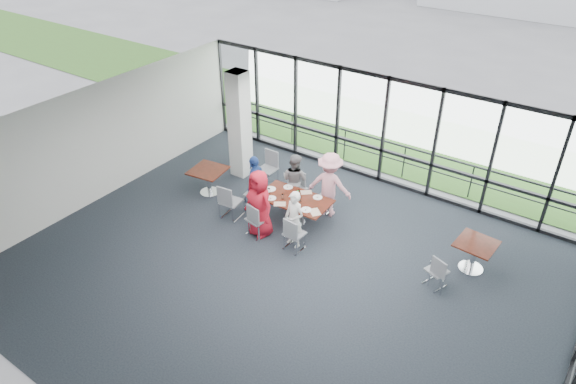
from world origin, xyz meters
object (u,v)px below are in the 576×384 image
Objects in this scene: main_table at (295,203)px; side_table_right at (476,247)px; chair_main_nr at (295,234)px; side_table_left at (208,173)px; chair_spare_la at (231,202)px; structural_column at (239,125)px; diner_end at (255,182)px; chair_main_fr at (324,198)px; chair_main_end at (254,194)px; diner_far_left at (295,180)px; chair_spare_lb at (267,169)px; diner_near_right at (294,219)px; chair_main_nl at (257,219)px; diner_near_left at (259,204)px; chair_spare_r at (437,270)px; chair_main_fl at (298,188)px; diner_far_right at (330,185)px.

main_table is 4.46m from side_table_right.
side_table_right is 4.15m from chair_main_nr.
side_table_left is 1.43m from chair_spare_la.
structural_column is 2.08m from diner_end.
chair_main_fr is at bearing 67.55° from main_table.
diner_far_left is at bearing 126.53° from chair_main_end.
side_table_left is at bearing 150.03° from chair_spare_la.
chair_spare_la is at bearing -33.37° from diner_end.
structural_column is 3.20× the size of chair_spare_lb.
diner_near_right is 1.04m from chair_main_nl.
chair_main_nr is 2.10m from chair_main_end.
side_table_left is at bearing 175.63° from diner_near_left.
chair_main_fr is at bearing 34.79° from chair_spare_la.
chair_main_fl is at bearing -172.29° from chair_spare_r.
main_table is at bearing -161.37° from chair_spare_r.
chair_spare_r reaches higher than main_table.
chair_main_nl is 1.05m from chair_spare_la.
chair_main_end is (-1.30, -0.03, -0.18)m from main_table.
chair_main_nl is at bearing -118.41° from main_table.
chair_spare_r is at bearing -4.59° from main_table.
chair_spare_lb reaches higher than chair_main_nl.
structural_column reaches higher than chair_spare_lb.
main_table is 1.22× the size of diner_far_left.
side_table_right is at bearing 167.57° from diner_far_right.
diner_far_left is 0.38m from chair_main_fl.
chair_main_fr reaches higher than main_table.
structural_column is 3.17m from main_table.
diner_near_right is at bearing 22.09° from chair_main_nl.
side_table_left is 6.71m from chair_spare_r.
diner_end is at bearing 29.92° from chair_main_fr.
side_table_right is 4.05m from chair_main_fr.
diner_far_left is at bearing -3.75° from diner_far_right.
chair_main_fr is 0.97× the size of chair_spare_r.
diner_near_left reaches higher than chair_main_fl.
chair_main_fr is 1.90m from chair_main_end.
diner_far_right is (1.00, 0.14, 0.13)m from diner_far_left.
chair_spare_r is at bearing 179.39° from chair_main_fl.
chair_main_end is (-0.81, -0.76, -0.33)m from diner_far_left.
structural_column is 1.51m from chair_spare_lb.
chair_spare_lb is (-6.11, 0.34, -0.13)m from side_table_right.
diner_near_left reaches higher than chair_spare_r.
diner_end is (-0.81, 0.88, -0.11)m from diner_near_left.
diner_far_left is 1.71m from chair_main_nl.
diner_far_left is 1.65× the size of chair_main_nl.
diner_far_left reaches higher than side_table_right.
chair_main_fr is at bearing 77.77° from diner_near_left.
diner_far_left reaches higher than chair_main_nl.
chair_main_nl is (0.01, -1.68, -0.30)m from diner_far_left.
diner_far_right is at bearing 72.61° from chair_main_nl.
diner_far_left reaches higher than chair_spare_la.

